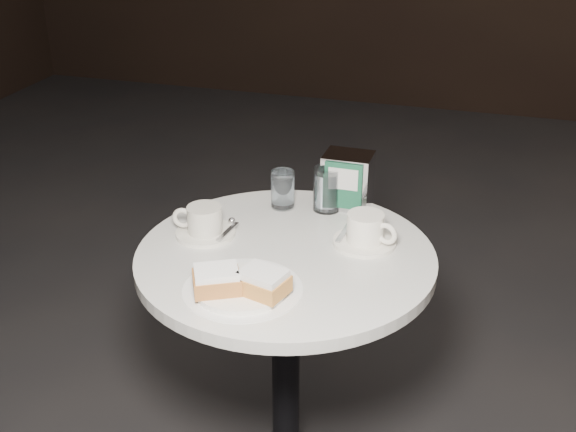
# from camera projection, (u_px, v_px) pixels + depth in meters

# --- Properties ---
(cafe_table) EXTENTS (0.70, 0.70, 0.74)m
(cafe_table) POSITION_uv_depth(u_px,v_px,m) (286.00, 323.00, 1.77)
(cafe_table) COLOR black
(cafe_table) RESTS_ON ground
(sugar_spill) EXTENTS (0.29, 0.29, 0.00)m
(sugar_spill) POSITION_uv_depth(u_px,v_px,m) (243.00, 289.00, 1.53)
(sugar_spill) COLOR white
(sugar_spill) RESTS_ON cafe_table
(beignet_plate) EXTENTS (0.22, 0.22, 0.06)m
(beignet_plate) POSITION_uv_depth(u_px,v_px,m) (240.00, 284.00, 1.51)
(beignet_plate) COLOR white
(beignet_plate) RESTS_ON cafe_table
(coffee_cup_left) EXTENTS (0.17, 0.17, 0.08)m
(coffee_cup_left) POSITION_uv_depth(u_px,v_px,m) (204.00, 223.00, 1.74)
(coffee_cup_left) COLOR silver
(coffee_cup_left) RESTS_ON cafe_table
(coffee_cup_right) EXTENTS (0.19, 0.19, 0.08)m
(coffee_cup_right) POSITION_uv_depth(u_px,v_px,m) (366.00, 231.00, 1.70)
(coffee_cup_right) COLOR white
(coffee_cup_right) RESTS_ON cafe_table
(water_glass_left) EXTENTS (0.08, 0.08, 0.10)m
(water_glass_left) POSITION_uv_depth(u_px,v_px,m) (283.00, 190.00, 1.88)
(water_glass_left) COLOR white
(water_glass_left) RESTS_ON cafe_table
(water_glass_right) EXTENTS (0.07, 0.07, 0.12)m
(water_glass_right) POSITION_uv_depth(u_px,v_px,m) (327.00, 190.00, 1.86)
(water_glass_right) COLOR white
(water_glass_right) RESTS_ON cafe_table
(napkin_dispenser) EXTENTS (0.12, 0.11, 0.14)m
(napkin_dispenser) POSITION_uv_depth(u_px,v_px,m) (348.00, 180.00, 1.87)
(napkin_dispenser) COLOR silver
(napkin_dispenser) RESTS_ON cafe_table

